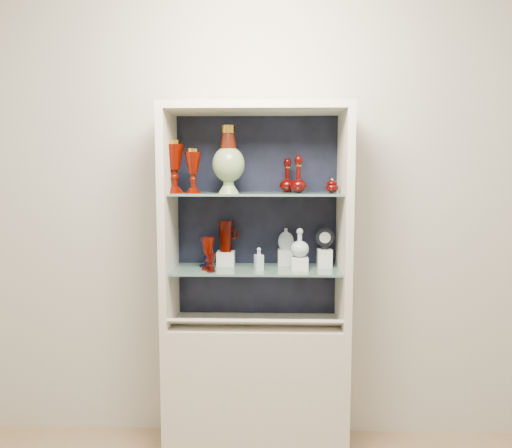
{
  "coord_description": "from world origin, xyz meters",
  "views": [
    {
      "loc": [
        0.08,
        -1.17,
        1.59
      ],
      "look_at": [
        0.0,
        1.53,
        1.3
      ],
      "focal_mm": 35.0,
      "sensor_mm": 36.0,
      "label": 1
    }
  ],
  "objects_px": {
    "pedestal_lamp_left": "(175,167)",
    "enamel_urn": "(228,159)",
    "pedestal_lamp_right": "(193,171)",
    "flat_flask": "(286,239)",
    "clear_round_decanter": "(300,243)",
    "clear_square_bottle": "(259,259)",
    "cobalt_goblet": "(206,252)",
    "ruby_goblet_tall": "(208,253)",
    "cameo_medallion": "(325,238)",
    "lidded_bowl": "(332,185)",
    "ruby_decanter_a": "(299,172)",
    "ruby_decanter_b": "(287,174)",
    "ruby_goblet_small": "(211,263)",
    "ruby_pitcher": "(226,236)"
  },
  "relations": [
    {
      "from": "cameo_medallion",
      "to": "ruby_pitcher",
      "type": "bearing_deg",
      "value": 177.1
    },
    {
      "from": "ruby_decanter_a",
      "to": "ruby_pitcher",
      "type": "bearing_deg",
      "value": 165.66
    },
    {
      "from": "pedestal_lamp_right",
      "to": "enamel_urn",
      "type": "relative_size",
      "value": 0.66
    },
    {
      "from": "lidded_bowl",
      "to": "ruby_goblet_small",
      "type": "bearing_deg",
      "value": -170.71
    },
    {
      "from": "lidded_bowl",
      "to": "pedestal_lamp_right",
      "type": "bearing_deg",
      "value": -175.74
    },
    {
      "from": "enamel_urn",
      "to": "cobalt_goblet",
      "type": "bearing_deg",
      "value": 152.57
    },
    {
      "from": "ruby_goblet_small",
      "to": "clear_square_bottle",
      "type": "bearing_deg",
      "value": 13.22
    },
    {
      "from": "ruby_pitcher",
      "to": "clear_square_bottle",
      "type": "distance_m",
      "value": 0.26
    },
    {
      "from": "cameo_medallion",
      "to": "cobalt_goblet",
      "type": "bearing_deg",
      "value": -177.83
    },
    {
      "from": "ruby_pitcher",
      "to": "pedestal_lamp_left",
      "type": "bearing_deg",
      "value": -164.1
    },
    {
      "from": "pedestal_lamp_right",
      "to": "lidded_bowl",
      "type": "distance_m",
      "value": 0.76
    },
    {
      "from": "pedestal_lamp_right",
      "to": "flat_flask",
      "type": "height_order",
      "value": "pedestal_lamp_right"
    },
    {
      "from": "ruby_pitcher",
      "to": "enamel_urn",
      "type": "bearing_deg",
      "value": -85.29
    },
    {
      "from": "enamel_urn",
      "to": "cameo_medallion",
      "type": "distance_m",
      "value": 0.69
    },
    {
      "from": "enamel_urn",
      "to": "cobalt_goblet",
      "type": "height_order",
      "value": "enamel_urn"
    },
    {
      "from": "lidded_bowl",
      "to": "cobalt_goblet",
      "type": "distance_m",
      "value": 0.79
    },
    {
      "from": "ruby_decanter_b",
      "to": "lidded_bowl",
      "type": "height_order",
      "value": "ruby_decanter_b"
    },
    {
      "from": "pedestal_lamp_left",
      "to": "flat_flask",
      "type": "height_order",
      "value": "pedestal_lamp_left"
    },
    {
      "from": "ruby_decanter_a",
      "to": "pedestal_lamp_right",
      "type": "bearing_deg",
      "value": -176.01
    },
    {
      "from": "cobalt_goblet",
      "to": "ruby_decanter_a",
      "type": "bearing_deg",
      "value": -5.63
    },
    {
      "from": "clear_square_bottle",
      "to": "pedestal_lamp_right",
      "type": "bearing_deg",
      "value": -178.52
    },
    {
      "from": "cobalt_goblet",
      "to": "lidded_bowl",
      "type": "bearing_deg",
      "value": -2.82
    },
    {
      "from": "pedestal_lamp_left",
      "to": "cameo_medallion",
      "type": "bearing_deg",
      "value": 5.98
    },
    {
      "from": "ruby_pitcher",
      "to": "clear_round_decanter",
      "type": "bearing_deg",
      "value": -24.33
    },
    {
      "from": "ruby_goblet_small",
      "to": "flat_flask",
      "type": "relative_size",
      "value": 0.79
    },
    {
      "from": "pedestal_lamp_right",
      "to": "ruby_decanter_a",
      "type": "xyz_separation_m",
      "value": [
        0.57,
        0.04,
        -0.0
      ]
    },
    {
      "from": "ruby_decanter_b",
      "to": "ruby_pitcher",
      "type": "distance_m",
      "value": 0.5
    },
    {
      "from": "pedestal_lamp_right",
      "to": "clear_square_bottle",
      "type": "height_order",
      "value": "pedestal_lamp_right"
    },
    {
      "from": "cobalt_goblet",
      "to": "clear_round_decanter",
      "type": "bearing_deg",
      "value": -7.2
    },
    {
      "from": "flat_flask",
      "to": "ruby_goblet_tall",
      "type": "bearing_deg",
      "value": -158.51
    },
    {
      "from": "pedestal_lamp_left",
      "to": "ruby_goblet_tall",
      "type": "distance_m",
      "value": 0.5
    },
    {
      "from": "enamel_urn",
      "to": "ruby_decanter_b",
      "type": "xyz_separation_m",
      "value": [
        0.32,
        0.11,
        -0.08
      ]
    },
    {
      "from": "flat_flask",
      "to": "pedestal_lamp_left",
      "type": "bearing_deg",
      "value": -164.73
    },
    {
      "from": "ruby_decanter_b",
      "to": "ruby_pitcher",
      "type": "bearing_deg",
      "value": 177.25
    },
    {
      "from": "ruby_decanter_a",
      "to": "clear_round_decanter",
      "type": "xyz_separation_m",
      "value": [
        0.01,
        -0.02,
        -0.39
      ]
    },
    {
      "from": "flat_flask",
      "to": "cameo_medallion",
      "type": "xyz_separation_m",
      "value": [
        0.22,
        -0.05,
        0.01
      ]
    },
    {
      "from": "enamel_urn",
      "to": "clear_round_decanter",
      "type": "relative_size",
      "value": 2.38
    },
    {
      "from": "pedestal_lamp_left",
      "to": "enamel_urn",
      "type": "xyz_separation_m",
      "value": [
        0.29,
        -0.01,
        0.04
      ]
    },
    {
      "from": "ruby_goblet_tall",
      "to": "cameo_medallion",
      "type": "relative_size",
      "value": 1.45
    },
    {
      "from": "ruby_goblet_tall",
      "to": "pedestal_lamp_left",
      "type": "bearing_deg",
      "value": 176.84
    },
    {
      "from": "ruby_goblet_tall",
      "to": "pedestal_lamp_right",
      "type": "bearing_deg",
      "value": -168.82
    },
    {
      "from": "clear_square_bottle",
      "to": "cameo_medallion",
      "type": "distance_m",
      "value": 0.39
    },
    {
      "from": "enamel_urn",
      "to": "ruby_goblet_small",
      "type": "height_order",
      "value": "enamel_urn"
    },
    {
      "from": "enamel_urn",
      "to": "ruby_goblet_small",
      "type": "distance_m",
      "value": 0.56
    },
    {
      "from": "cobalt_goblet",
      "to": "clear_round_decanter",
      "type": "xyz_separation_m",
      "value": [
        0.52,
        -0.07,
        0.06
      ]
    },
    {
      "from": "ruby_goblet_tall",
      "to": "ruby_goblet_small",
      "type": "bearing_deg",
      "value": -71.14
    },
    {
      "from": "ruby_decanter_a",
      "to": "ruby_decanter_b",
      "type": "bearing_deg",
      "value": 123.43
    },
    {
      "from": "pedestal_lamp_left",
      "to": "ruby_goblet_tall",
      "type": "xyz_separation_m",
      "value": [
        0.18,
        -0.01,
        -0.47
      ]
    },
    {
      "from": "pedestal_lamp_right",
      "to": "ruby_pitcher",
      "type": "height_order",
      "value": "pedestal_lamp_right"
    },
    {
      "from": "pedestal_lamp_right",
      "to": "enamel_urn",
      "type": "height_order",
      "value": "enamel_urn"
    }
  ]
}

